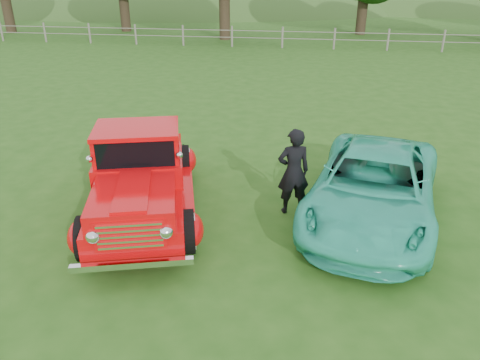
# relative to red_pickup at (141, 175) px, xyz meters

# --- Properties ---
(ground) EXTENTS (140.00, 140.00, 0.00)m
(ground) POSITION_rel_red_pickup_xyz_m (1.17, -1.37, -0.80)
(ground) COLOR #255115
(ground) RESTS_ON ground
(distant_hills) EXTENTS (116.00, 60.00, 18.00)m
(distant_hills) POSITION_rel_red_pickup_xyz_m (-2.92, 58.10, -5.34)
(distant_hills) COLOR #335720
(distant_hills) RESTS_ON ground
(fence_line) EXTENTS (48.00, 0.12, 1.20)m
(fence_line) POSITION_rel_red_pickup_xyz_m (1.17, 20.63, -0.19)
(fence_line) COLOR slate
(fence_line) RESTS_ON ground
(red_pickup) EXTENTS (3.20, 5.27, 1.78)m
(red_pickup) POSITION_rel_red_pickup_xyz_m (0.00, 0.00, 0.00)
(red_pickup) COLOR black
(red_pickup) RESTS_ON ground
(teal_sedan) EXTENTS (3.13, 5.13, 1.33)m
(teal_sedan) POSITION_rel_red_pickup_xyz_m (4.39, 0.43, -0.13)
(teal_sedan) COLOR #30C19E
(teal_sedan) RESTS_ON ground
(man) EXTENTS (0.72, 0.59, 1.72)m
(man) POSITION_rel_red_pickup_xyz_m (2.88, 0.47, 0.06)
(man) COLOR black
(man) RESTS_ON ground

